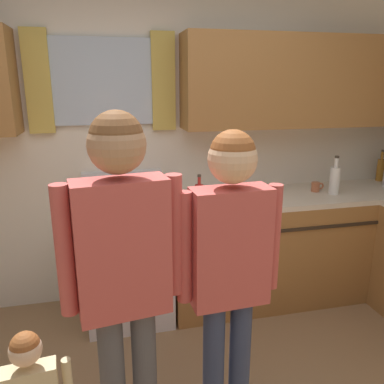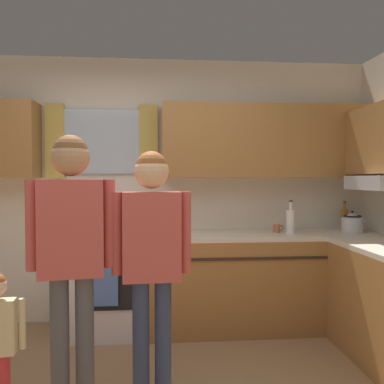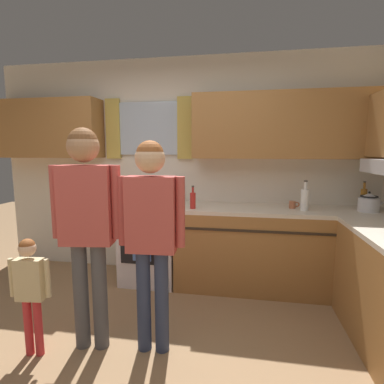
% 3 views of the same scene
% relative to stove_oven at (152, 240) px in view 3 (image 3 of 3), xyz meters
% --- Properties ---
extents(ground_plane, '(12.00, 12.00, 0.00)m').
position_rel_stove_oven_xyz_m(ground_plane, '(0.25, -1.54, -0.47)').
color(ground_plane, '#93704C').
extents(back_wall_unit, '(4.60, 0.42, 2.60)m').
position_rel_stove_oven_xyz_m(back_wall_unit, '(0.29, 0.27, 1.02)').
color(back_wall_unit, silver).
rests_on(back_wall_unit, ground).
extents(kitchen_counter_run, '(2.22, 2.02, 0.90)m').
position_rel_stove_oven_xyz_m(kitchen_counter_run, '(1.75, -0.40, -0.02)').
color(kitchen_counter_run, '#9E6B38').
rests_on(kitchen_counter_run, ground).
extents(stove_oven, '(0.62, 0.67, 1.10)m').
position_rel_stove_oven_xyz_m(stove_oven, '(0.00, 0.00, 0.00)').
color(stove_oven, silver).
rests_on(stove_oven, ground).
extents(bottle_oil_amber, '(0.06, 0.06, 0.29)m').
position_rel_stove_oven_xyz_m(bottle_oil_amber, '(2.34, 0.23, 0.54)').
color(bottle_oil_amber, '#B27223').
rests_on(bottle_oil_amber, kitchen_counter_run).
extents(bottle_sauce_red, '(0.06, 0.06, 0.25)m').
position_rel_stove_oven_xyz_m(bottle_sauce_red, '(0.52, -0.18, 0.53)').
color(bottle_sauce_red, red).
rests_on(bottle_sauce_red, kitchen_counter_run).
extents(bottle_milk_white, '(0.08, 0.08, 0.31)m').
position_rel_stove_oven_xyz_m(bottle_milk_white, '(1.67, -0.08, 0.55)').
color(bottle_milk_white, white).
rests_on(bottle_milk_white, kitchen_counter_run).
extents(cup_terracotta, '(0.11, 0.07, 0.08)m').
position_rel_stove_oven_xyz_m(cup_terracotta, '(1.57, 0.03, 0.47)').
color(cup_terracotta, '#B76642').
rests_on(cup_terracotta, kitchen_counter_run).
extents(stovetop_kettle, '(0.27, 0.20, 0.21)m').
position_rel_stove_oven_xyz_m(stovetop_kettle, '(2.30, -0.02, 0.53)').
color(stovetop_kettle, silver).
rests_on(stovetop_kettle, kitchen_counter_run).
extents(adult_holding_child, '(0.52, 0.23, 1.68)m').
position_rel_stove_oven_xyz_m(adult_holding_child, '(-0.08, -1.28, 0.59)').
color(adult_holding_child, '#4C4C51').
rests_on(adult_holding_child, ground).
extents(adult_in_plaid, '(0.49, 0.21, 1.59)m').
position_rel_stove_oven_xyz_m(adult_in_plaid, '(0.40, -1.23, 0.53)').
color(adult_in_plaid, '#2D3856').
rests_on(adult_in_plaid, ground).
extents(small_child, '(0.31, 0.12, 0.89)m').
position_rel_stove_oven_xyz_m(small_child, '(-0.46, -1.44, 0.09)').
color(small_child, red).
rests_on(small_child, ground).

